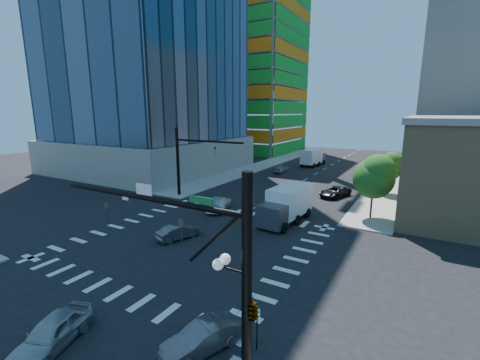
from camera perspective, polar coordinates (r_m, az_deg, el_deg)
The scene contains 18 objects.
ground at distance 28.96m, azimuth -8.09°, elevation -10.69°, with size 160.00×160.00×0.00m, color black.
road_markings at distance 28.95m, azimuth -8.09°, elevation -10.68°, with size 20.00×20.00×0.01m, color silver.
sidewalk_ne at distance 62.07m, azimuth 25.52°, elevation 0.61°, with size 5.00×60.00×0.15m, color gray.
sidewalk_nw at distance 68.43m, azimuth 4.24°, elevation 2.73°, with size 5.00×60.00×0.15m, color gray.
construction_building at distance 94.80m, azimuth 1.94°, elevation 20.23°, with size 25.16×34.50×70.60m.
signal_mast_se at distance 12.76m, azimuth -2.47°, elevation -16.68°, with size 10.51×2.48×9.00m.
signal_mast_nw at distance 42.33m, azimuth -9.49°, elevation 4.24°, with size 10.20×0.40×9.00m.
tree_south at distance 35.65m, azimuth 22.89°, elevation 0.68°, with size 4.16×4.16×6.82m.
tree_north at distance 47.52m, azimuth 25.04°, elevation 2.27°, with size 3.54×3.52×5.78m.
no_parking_sign at distance 16.51m, azimuth 3.05°, elevation -24.19°, with size 0.30×0.06×2.20m.
car_nb_near at distance 19.28m, azimuth -30.44°, elevation -22.39°, with size 1.76×4.38×1.49m, color #A0A4A8.
car_nb_right at distance 16.98m, azimuth -6.63°, elevation -26.11°, with size 1.41×4.05×1.34m, color #515156.
car_nb_far at distance 44.57m, azimuth 16.56°, elevation -1.99°, with size 2.33×5.04×1.40m, color black.
car_sb_near at distance 37.19m, azimuth -3.79°, elevation -4.15°, with size 2.17×5.33×1.55m, color white.
car_sb_mid at distance 60.06m, azimuth 7.27°, elevation 1.99°, with size 1.74×4.33×1.47m, color #94959B.
car_sb_cross at distance 29.45m, azimuth -10.90°, elevation -9.03°, with size 1.38×3.94×1.30m, color #4B4A4F.
box_truck_near at distance 32.96m, azimuth 7.93°, elevation -4.91°, with size 3.51×7.06×3.58m.
box_truck_far at distance 69.08m, azimuth 12.95°, elevation 3.79°, with size 3.58×6.98×3.52m.
Camera 1 is at (16.62, -20.93, 11.14)m, focal length 24.00 mm.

